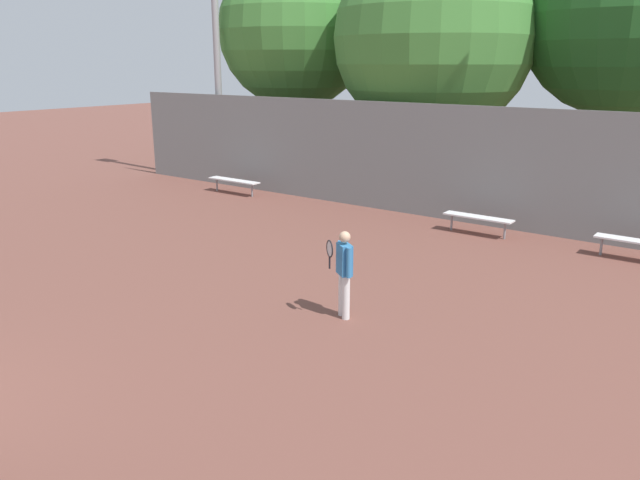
{
  "coord_description": "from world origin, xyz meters",
  "views": [
    {
      "loc": [
        8.8,
        -1.69,
        4.47
      ],
      "look_at": [
        1.43,
        8.22,
        0.94
      ],
      "focal_mm": 35.0,
      "sensor_mm": 36.0,
      "label": 1
    }
  ],
  "objects_px": {
    "tree_green_tall": "(296,31)",
    "tree_dark_dense": "(625,14)",
    "bench_courtside_far": "(478,218)",
    "bench_adjacent_court": "(234,181)",
    "bench_courtside_near": "(633,242)",
    "tree_green_broad": "(434,37)",
    "tennis_player": "(344,270)"
  },
  "relations": [
    {
      "from": "bench_adjacent_court",
      "to": "tree_green_broad",
      "type": "bearing_deg",
      "value": 39.44
    },
    {
      "from": "tennis_player",
      "to": "tree_dark_dense",
      "type": "bearing_deg",
      "value": 119.73
    },
    {
      "from": "bench_adjacent_court",
      "to": "tree_dark_dense",
      "type": "xyz_separation_m",
      "value": [
        10.6,
        6.89,
        5.46
      ]
    },
    {
      "from": "bench_courtside_near",
      "to": "bench_adjacent_court",
      "type": "relative_size",
      "value": 0.78
    },
    {
      "from": "tree_green_tall",
      "to": "tree_dark_dense",
      "type": "bearing_deg",
      "value": 12.11
    },
    {
      "from": "tennis_player",
      "to": "tree_green_broad",
      "type": "distance_m",
      "value": 12.64
    },
    {
      "from": "tree_dark_dense",
      "to": "tree_green_tall",
      "type": "bearing_deg",
      "value": -167.89
    },
    {
      "from": "tree_green_broad",
      "to": "bench_courtside_near",
      "type": "bearing_deg",
      "value": -29.87
    },
    {
      "from": "bench_adjacent_court",
      "to": "tree_green_tall",
      "type": "distance_m",
      "value": 6.89
    },
    {
      "from": "tennis_player",
      "to": "bench_courtside_far",
      "type": "bearing_deg",
      "value": 127.59
    },
    {
      "from": "bench_courtside_far",
      "to": "tree_green_tall",
      "type": "distance_m",
      "value": 11.94
    },
    {
      "from": "tennis_player",
      "to": "tree_dark_dense",
      "type": "xyz_separation_m",
      "value": [
        1.25,
        13.69,
        5.01
      ]
    },
    {
      "from": "tree_green_broad",
      "to": "tree_dark_dense",
      "type": "relative_size",
      "value": 0.95
    },
    {
      "from": "tree_green_tall",
      "to": "tree_dark_dense",
      "type": "distance_m",
      "value": 11.6
    },
    {
      "from": "tennis_player",
      "to": "tree_green_tall",
      "type": "xyz_separation_m",
      "value": [
        -10.09,
        11.26,
        4.74
      ]
    },
    {
      "from": "tennis_player",
      "to": "bench_courtside_near",
      "type": "height_order",
      "value": "tennis_player"
    },
    {
      "from": "tennis_player",
      "to": "tree_green_broad",
      "type": "height_order",
      "value": "tree_green_broad"
    },
    {
      "from": "tree_green_tall",
      "to": "tree_dark_dense",
      "type": "xyz_separation_m",
      "value": [
        11.34,
        2.43,
        0.26
      ]
    },
    {
      "from": "tree_green_broad",
      "to": "bench_courtside_far",
      "type": "bearing_deg",
      "value": -49.09
    },
    {
      "from": "tennis_player",
      "to": "tree_dark_dense",
      "type": "relative_size",
      "value": 0.18
    },
    {
      "from": "bench_courtside_far",
      "to": "tree_green_broad",
      "type": "bearing_deg",
      "value": 130.91
    },
    {
      "from": "bench_courtside_far",
      "to": "tree_green_broad",
      "type": "xyz_separation_m",
      "value": [
        -3.76,
        4.34,
        4.81
      ]
    },
    {
      "from": "bench_courtside_far",
      "to": "bench_adjacent_court",
      "type": "distance_m",
      "value": 9.04
    },
    {
      "from": "bench_adjacent_court",
      "to": "tree_green_tall",
      "type": "bearing_deg",
      "value": 99.41
    },
    {
      "from": "bench_adjacent_court",
      "to": "tree_green_tall",
      "type": "xyz_separation_m",
      "value": [
        -0.74,
        4.46,
        5.19
      ]
    },
    {
      "from": "bench_courtside_near",
      "to": "tree_green_broad",
      "type": "distance_m",
      "value": 9.96
    },
    {
      "from": "bench_courtside_near",
      "to": "tree_dark_dense",
      "type": "height_order",
      "value": "tree_dark_dense"
    },
    {
      "from": "bench_courtside_far",
      "to": "tree_dark_dense",
      "type": "bearing_deg",
      "value": 77.22
    },
    {
      "from": "tree_dark_dense",
      "to": "tree_green_broad",
      "type": "bearing_deg",
      "value": -154.39
    },
    {
      "from": "tree_dark_dense",
      "to": "tennis_player",
      "type": "bearing_deg",
      "value": -95.21
    },
    {
      "from": "bench_courtside_near",
      "to": "tree_green_broad",
      "type": "height_order",
      "value": "tree_green_broad"
    },
    {
      "from": "bench_courtside_far",
      "to": "tree_dark_dense",
      "type": "relative_size",
      "value": 0.21
    }
  ]
}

